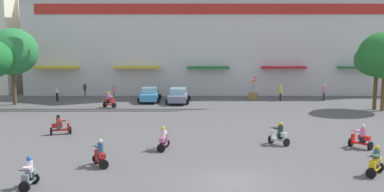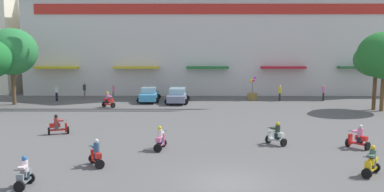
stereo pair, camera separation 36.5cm
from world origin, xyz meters
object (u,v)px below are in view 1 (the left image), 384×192
(scooter_rider_1, at_px, (27,175))
(scooter_rider_9, at_px, (277,135))
(scooter_rider_4, at_px, (107,101))
(pedestrian_4, at_px, (278,92))
(plaza_tree_1, at_px, (374,60))
(plaza_tree_0, at_px, (10,52))
(scooter_rider_3, at_px, (98,155))
(scooter_rider_7, at_px, (359,138))
(scooter_rider_8, at_px, (161,140))
(plaza_tree_3, at_px, (383,55))
(scooter_rider_6, at_px, (58,126))
(pedestrian_0, at_px, (83,89))
(scooter_rider_2, at_px, (373,163))
(parked_car_0, at_px, (148,94))
(pedestrian_2, at_px, (322,91))
(pedestrian_1, at_px, (112,91))
(balloon_vendor_cart, at_px, (251,91))
(pedestrian_3, at_px, (55,92))
(parked_car_1, at_px, (176,95))

(scooter_rider_1, height_order, scooter_rider_9, scooter_rider_9)
(scooter_rider_4, xyz_separation_m, pedestrian_4, (17.13, 4.29, 0.31))
(plaza_tree_1, bearing_deg, scooter_rider_4, 177.44)
(plaza_tree_0, distance_m, scooter_rider_3, 25.03)
(scooter_rider_4, relative_size, scooter_rider_7, 1.00)
(scooter_rider_8, bearing_deg, plaza_tree_3, 36.14)
(plaza_tree_1, xyz_separation_m, scooter_rider_9, (-11.37, -13.43, -3.98))
(scooter_rider_6, distance_m, pedestrian_0, 17.77)
(scooter_rider_2, distance_m, scooter_rider_9, 7.34)
(plaza_tree_3, relative_size, parked_car_0, 1.70)
(pedestrian_2, bearing_deg, pedestrian_1, 178.76)
(scooter_rider_4, bearing_deg, balloon_vendor_cart, 18.92)
(balloon_vendor_cart, bearing_deg, pedestrian_0, 176.31)
(scooter_rider_2, distance_m, scooter_rider_6, 20.87)
(plaza_tree_3, bearing_deg, balloon_vendor_cart, 148.53)
(plaza_tree_1, bearing_deg, pedestrian_0, 165.86)
(scooter_rider_4, xyz_separation_m, pedestrian_0, (-3.72, 6.09, 0.36))
(plaza_tree_3, relative_size, scooter_rider_7, 4.71)
(scooter_rider_3, relative_size, pedestrian_4, 0.93)
(scooter_rider_9, bearing_deg, scooter_rider_6, 168.61)
(plaza_tree_0, relative_size, scooter_rider_1, 5.02)
(scooter_rider_3, bearing_deg, pedestrian_3, 111.19)
(pedestrian_4, bearing_deg, parked_car_0, -178.03)
(scooter_rider_6, relative_size, scooter_rider_8, 1.00)
(scooter_rider_4, distance_m, pedestrian_2, 22.21)
(scooter_rider_3, height_order, scooter_rider_7, scooter_rider_3)
(pedestrian_2, bearing_deg, scooter_rider_8, -127.55)
(scooter_rider_2, relative_size, pedestrian_4, 0.93)
(plaza_tree_1, xyz_separation_m, balloon_vendor_cart, (-10.51, 6.03, -3.69))
(pedestrian_0, height_order, balloon_vendor_cart, balloon_vendor_cart)
(scooter_rider_8, distance_m, scooter_rider_9, 7.49)
(plaza_tree_0, distance_m, plaza_tree_1, 34.69)
(scooter_rider_7, bearing_deg, pedestrian_1, 132.67)
(scooter_rider_7, xyz_separation_m, pedestrian_1, (-18.84, 20.43, 0.34))
(scooter_rider_2, distance_m, pedestrian_2, 25.79)
(scooter_rider_1, relative_size, scooter_rider_8, 0.98)
(scooter_rider_1, bearing_deg, parked_car_0, 83.12)
(parked_car_0, height_order, parked_car_1, parked_car_0)
(scooter_rider_1, xyz_separation_m, pedestrian_4, (16.83, 27.11, 0.34))
(pedestrian_1, bearing_deg, scooter_rider_8, -72.61)
(pedestrian_3, bearing_deg, pedestrian_1, 8.59)
(pedestrian_1, bearing_deg, balloon_vendor_cart, -0.26)
(scooter_rider_9, xyz_separation_m, balloon_vendor_cart, (0.85, 19.46, 0.29))
(scooter_rider_3, relative_size, pedestrian_2, 0.91)
(scooter_rider_1, xyz_separation_m, balloon_vendor_cart, (14.06, 27.74, 0.31))
(scooter_rider_3, xyz_separation_m, pedestrian_3, (-9.10, 23.47, 0.29))
(scooter_rider_3, relative_size, scooter_rider_8, 1.00)
(parked_car_0, height_order, pedestrian_4, pedestrian_4)
(scooter_rider_8, height_order, balloon_vendor_cart, balloon_vendor_cart)
(scooter_rider_7, height_order, pedestrian_2, pedestrian_2)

